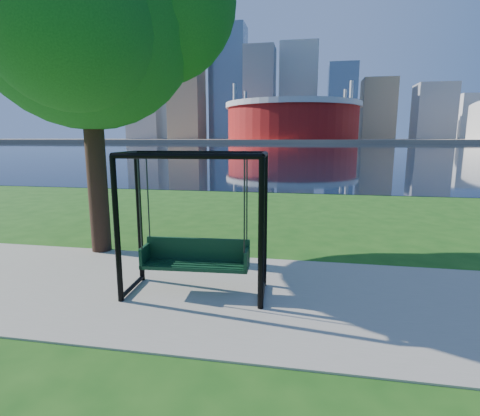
# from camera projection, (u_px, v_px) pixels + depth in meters

# --- Properties ---
(ground) EXTENTS (900.00, 900.00, 0.00)m
(ground) POSITION_uv_depth(u_px,v_px,m) (236.00, 284.00, 7.03)
(ground) COLOR #1E5114
(ground) RESTS_ON ground
(path) EXTENTS (120.00, 4.00, 0.03)m
(path) POSITION_uv_depth(u_px,v_px,m) (231.00, 294.00, 6.55)
(path) COLOR #9E937F
(path) RESTS_ON ground
(river) EXTENTS (900.00, 180.00, 0.02)m
(river) POSITION_uv_depth(u_px,v_px,m) (305.00, 148.00, 105.64)
(river) COLOR black
(river) RESTS_ON ground
(far_bank) EXTENTS (900.00, 228.00, 2.00)m
(far_bank) POSITION_uv_depth(u_px,v_px,m) (308.00, 140.00, 302.66)
(far_bank) COLOR #937F60
(far_bank) RESTS_ON ground
(stadium) EXTENTS (83.00, 83.00, 32.00)m
(stadium) POSITION_uv_depth(u_px,v_px,m) (292.00, 119.00, 233.38)
(stadium) COLOR maroon
(stadium) RESTS_ON far_bank
(skyline) EXTENTS (392.00, 66.00, 96.50)m
(skyline) POSITION_uv_depth(u_px,v_px,m) (305.00, 98.00, 309.96)
(skyline) COLOR gray
(skyline) RESTS_ON far_bank
(swing) EXTENTS (2.48, 1.19, 2.48)m
(swing) POSITION_uv_depth(u_px,v_px,m) (195.00, 227.00, 6.37)
(swing) COLOR black
(swing) RESTS_ON ground
(park_tree) EXTENTS (6.36, 5.74, 7.90)m
(park_tree) POSITION_uv_depth(u_px,v_px,m) (84.00, 8.00, 8.12)
(park_tree) COLOR black
(park_tree) RESTS_ON ground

